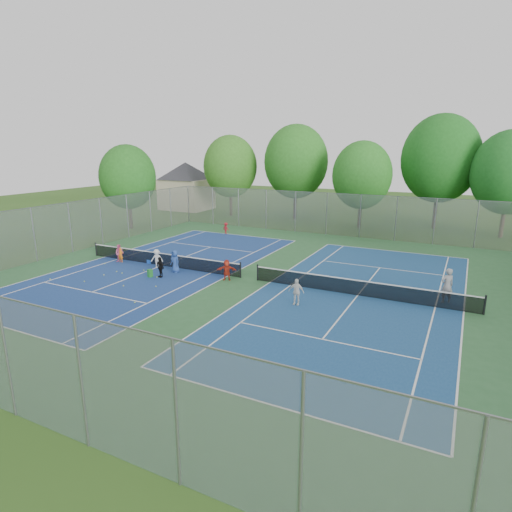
{
  "coord_description": "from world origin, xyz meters",
  "views": [
    {
      "loc": [
        12.16,
        -23.18,
        8.28
      ],
      "look_at": [
        0.0,
        1.0,
        1.3
      ],
      "focal_mm": 30.0,
      "sensor_mm": 36.0,
      "label": 1
    }
  ],
  "objects": [
    {
      "name": "tree_nc",
      "position": [
        2.0,
        21.0,
        5.39
      ],
      "size": [
        6.0,
        6.0,
        8.85
      ],
      "color": "#443326",
      "rests_on": "ground"
    },
    {
      "name": "ball_hopper",
      "position": [
        -5.94,
        -2.53,
        0.26
      ],
      "size": [
        0.34,
        0.34,
        0.53
      ],
      "primitive_type": "cube",
      "rotation": [
        0.0,
        0.0,
        -0.31
      ],
      "color": "#24862B",
      "rests_on": "ground"
    },
    {
      "name": "teen_court_b",
      "position": [
        4.37,
        -2.89,
        0.73
      ],
      "size": [
        0.88,
        0.44,
        1.45
      ],
      "primitive_type": "imported",
      "rotation": [
        0.0,
        0.0,
        0.1
      ],
      "color": "silver",
      "rests_on": "ground"
    },
    {
      "name": "tree_nw",
      "position": [
        -14.0,
        22.0,
        5.89
      ],
      "size": [
        6.4,
        6.4,
        9.58
      ],
      "color": "#443326",
      "rests_on": "ground"
    },
    {
      "name": "tree_ne",
      "position": [
        15.0,
        22.0,
        5.97
      ],
      "size": [
        6.6,
        6.6,
        9.77
      ],
      "color": "#443326",
      "rests_on": "ground"
    },
    {
      "name": "net_left",
      "position": [
        -7.0,
        0.0,
        0.46
      ],
      "size": [
        12.87,
        0.1,
        0.91
      ],
      "primitive_type": "cube",
      "color": "black",
      "rests_on": "ground"
    },
    {
      "name": "house",
      "position": [
        -22.0,
        24.0,
        4.21
      ],
      "size": [
        11.03,
        11.03,
        7.3
      ],
      "color": "#B7A88C",
      "rests_on": "ground"
    },
    {
      "name": "tennis_ball_4",
      "position": [
        -5.44,
        -2.47,
        0.03
      ],
      "size": [
        0.07,
        0.07,
        0.07
      ],
      "primitive_type": "sphere",
      "color": "#BFD932",
      "rests_on": "ground"
    },
    {
      "name": "tennis_ball_7",
      "position": [
        -8.96,
        -5.2,
        0.03
      ],
      "size": [
        0.07,
        0.07,
        0.07
      ],
      "primitive_type": "sphere",
      "color": "#CAEC36",
      "rests_on": "ground"
    },
    {
      "name": "tennis_ball_0",
      "position": [
        -8.89,
        -3.64,
        0.03
      ],
      "size": [
        0.07,
        0.07,
        0.07
      ],
      "primitive_type": "sphere",
      "color": "yellow",
      "rests_on": "ground"
    },
    {
      "name": "fence_north",
      "position": [
        0.0,
        16.0,
        2.0
      ],
      "size": [
        32.0,
        0.1,
        4.0
      ],
      "primitive_type": "cube",
      "color": "gray",
      "rests_on": "ground"
    },
    {
      "name": "court_left",
      "position": [
        -7.0,
        0.0,
        0.02
      ],
      "size": [
        10.97,
        23.77,
        0.01
      ],
      "primitive_type": "cube",
      "color": "navy",
      "rests_on": "court_pad"
    },
    {
      "name": "student_a",
      "position": [
        -10.29,
        -0.6,
        0.55
      ],
      "size": [
        0.43,
        0.32,
        1.09
      ],
      "primitive_type": "imported",
      "rotation": [
        0.0,
        0.0,
        0.16
      ],
      "color": "orange",
      "rests_on": "ground"
    },
    {
      "name": "instructor",
      "position": [
        11.53,
        1.05,
        0.97
      ],
      "size": [
        0.85,
        0.78,
        1.94
      ],
      "primitive_type": "imported",
      "rotation": [
        0.0,
        0.0,
        3.73
      ],
      "color": "#959598",
      "rests_on": "ground"
    },
    {
      "name": "student_b",
      "position": [
        -10.37,
        -0.6,
        0.66
      ],
      "size": [
        0.76,
        0.67,
        1.32
      ],
      "primitive_type": "imported",
      "rotation": [
        0.0,
        0.0,
        0.31
      ],
      "color": "#D85486",
      "rests_on": "ground"
    },
    {
      "name": "fence_west",
      "position": [
        -16.0,
        0.0,
        2.0
      ],
      "size": [
        0.1,
        32.0,
        4.0
      ],
      "primitive_type": "cube",
      "rotation": [
        0.0,
        0.0,
        1.57
      ],
      "color": "gray",
      "rests_on": "ground"
    },
    {
      "name": "tennis_ball_5",
      "position": [
        -10.91,
        -1.57,
        0.03
      ],
      "size": [
        0.07,
        0.07,
        0.07
      ],
      "primitive_type": "sphere",
      "color": "#BCE234",
      "rests_on": "ground"
    },
    {
      "name": "tennis_ball_6",
      "position": [
        -7.28,
        -1.59,
        0.03
      ],
      "size": [
        0.07,
        0.07,
        0.07
      ],
      "primitive_type": "sphere",
      "color": "#BEE735",
      "rests_on": "ground"
    },
    {
      "name": "tree_side_w",
      "position": [
        -19.0,
        10.0,
        5.24
      ],
      "size": [
        5.6,
        5.6,
        8.47
      ],
      "color": "#443326",
      "rests_on": "ground"
    },
    {
      "name": "tennis_ball_10",
      "position": [
        -11.27,
        -5.85,
        0.03
      ],
      "size": [
        0.07,
        0.07,
        0.07
      ],
      "primitive_type": "sphere",
      "color": "#DFF338",
      "rests_on": "ground"
    },
    {
      "name": "student_d",
      "position": [
        -5.33,
        -2.23,
        0.68
      ],
      "size": [
        0.86,
        0.57,
        1.36
      ],
      "primitive_type": "imported",
      "rotation": [
        0.0,
        0.0,
        -0.33
      ],
      "color": "black",
      "rests_on": "ground"
    },
    {
      "name": "student_c",
      "position": [
        -6.93,
        -0.6,
        0.67
      ],
      "size": [
        1.0,
        0.82,
        1.34
      ],
      "primitive_type": "imported",
      "rotation": [
        0.0,
        0.0,
        0.44
      ],
      "color": "beige",
      "rests_on": "ground"
    },
    {
      "name": "tree_nl",
      "position": [
        -6.0,
        23.0,
        6.54
      ],
      "size": [
        7.2,
        7.2,
        10.69
      ],
      "color": "#443326",
      "rests_on": "ground"
    },
    {
      "name": "ground",
      "position": [
        0.0,
        0.0,
        0.0
      ],
      "size": [
        120.0,
        120.0,
        0.0
      ],
      "primitive_type": "plane",
      "color": "#2D5319",
      "rests_on": "ground"
    },
    {
      "name": "tennis_ball_8",
      "position": [
        -3.52,
        -6.66,
        0.03
      ],
      "size": [
        0.07,
        0.07,
        0.07
      ],
      "primitive_type": "sphere",
      "color": "#C3EC37",
      "rests_on": "ground"
    },
    {
      "name": "tree_nr",
      "position": [
        9.0,
        24.0,
        7.04
      ],
      "size": [
        7.6,
        7.6,
        11.42
      ],
      "color": "#443326",
      "rests_on": "ground"
    },
    {
      "name": "tennis_ball_2",
      "position": [
        -6.12,
        -4.77,
        0.03
      ],
      "size": [
        0.07,
        0.07,
        0.07
      ],
      "primitive_type": "sphere",
      "color": "#EBEF37",
      "rests_on": "ground"
    },
    {
      "name": "ball_crate",
      "position": [
        -8.19,
        0.14,
        0.14
      ],
      "size": [
        0.34,
        0.34,
        0.28
      ],
      "primitive_type": "cube",
      "rotation": [
        0.0,
        0.0,
        0.02
      ],
      "color": "blue",
      "rests_on": "ground"
    },
    {
      "name": "student_f",
      "position": [
        -1.16,
        -0.83,
        0.67
      ],
      "size": [
        1.3,
        0.86,
        1.35
      ],
      "primitive_type": "imported",
      "rotation": [
        0.0,
        0.0,
        0.41
      ],
      "color": "#B12A19",
      "rests_on": "ground"
    },
    {
      "name": "court_right",
      "position": [
        7.0,
        0.0,
        0.02
      ],
      "size": [
        10.97,
        23.77,
        0.01
      ],
      "primitive_type": "cube",
      "color": "navy",
      "rests_on": "court_pad"
    },
    {
      "name": "fence_south",
      "position": [
        0.0,
        -16.0,
        2.0
      ],
      "size": [
        32.0,
        0.1,
        4.0
      ],
      "primitive_type": "cube",
      "color": "gray",
      "rests_on": "ground"
    },
    {
      "name": "net_right",
      "position": [
        7.0,
        0.0,
        0.46
      ],
      "size": [
        12.87,
        0.1,
        0.91
      ],
      "primitive_type": "cube",
      "color": "black",
      "rests_on": "ground"
    },
    {
      "name": "tennis_ball_1",
      "position": [
        -8.13,
        -2.77,
        0.03
      ],
      "size": [
        0.07,
        0.07,
        0.07
      ],
      "primitive_type": "sphere",
      "color": "#CEE234",
      "rests_on": "ground"
    },
    {
      "name": "child_far_baseline",
      "position": [
        -8.74,
        11.9,
        0.55
      ],
      "size": [
        0.8,
        0.58,
        1.11
      ],
      "primitive_type": "imported",
      "rotation": [
        0.0,
        0.0,
        2.88
      ],
      "color": "maroon",
      "rests_on": "ground"
    },
    {
      "name": "tennis_ball_3",
      "position": [
        -4.29,
        -3.96,
        0.03
      ],
      "size": [
        0.07,
        0.07,
        0.07
      ],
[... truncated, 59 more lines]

